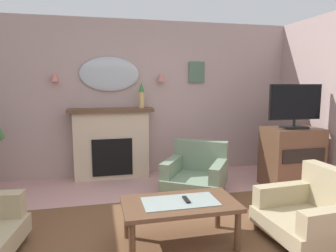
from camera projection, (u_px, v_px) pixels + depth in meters
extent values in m
cube|color=#B29993|center=(132.00, 99.00, 5.21)|extent=(6.61, 0.10, 2.60)
cube|color=brown|center=(165.00, 247.00, 2.93)|extent=(3.20, 2.40, 0.01)
cube|color=beige|center=(112.00, 145.00, 5.03)|extent=(1.20, 0.28, 1.10)
cube|color=black|center=(112.00, 157.00, 4.96)|extent=(0.64, 0.12, 0.60)
cube|color=brown|center=(111.00, 110.00, 4.93)|extent=(1.36, 0.36, 0.06)
cylinder|color=tan|center=(142.00, 100.00, 5.00)|extent=(0.09, 0.09, 0.26)
cone|color=#38753D|center=(141.00, 87.00, 4.97)|extent=(0.10, 0.10, 0.16)
ellipsoid|color=#B2BCC6|center=(109.00, 74.00, 4.99)|extent=(0.96, 0.06, 0.56)
cone|color=#D17066|center=(54.00, 77.00, 4.76)|extent=(0.14, 0.14, 0.14)
cone|color=#D17066|center=(161.00, 77.00, 5.14)|extent=(0.14, 0.14, 0.14)
cube|color=#4C6B56|center=(197.00, 72.00, 5.33)|extent=(0.28, 0.03, 0.36)
cube|color=brown|center=(180.00, 204.00, 2.92)|extent=(1.10, 0.60, 0.04)
cube|color=#8C9E99|center=(180.00, 202.00, 2.92)|extent=(0.72, 0.36, 0.01)
cylinder|color=brown|center=(132.00, 244.00, 2.61)|extent=(0.06, 0.06, 0.40)
cylinder|color=brown|center=(238.00, 232.00, 2.83)|extent=(0.06, 0.06, 0.40)
cylinder|color=brown|center=(127.00, 220.00, 3.08)|extent=(0.06, 0.06, 0.40)
cylinder|color=brown|center=(218.00, 211.00, 3.30)|extent=(0.06, 0.06, 0.40)
cube|color=black|center=(186.00, 200.00, 2.94)|extent=(0.04, 0.16, 0.02)
cylinder|color=brown|center=(21.00, 238.00, 3.02)|extent=(0.07, 0.07, 0.10)
cube|color=tan|center=(306.00, 224.00, 3.04)|extent=(0.85, 0.85, 0.16)
cube|color=tan|center=(336.00, 191.00, 3.09)|extent=(0.21, 0.81, 0.45)
cube|color=tan|center=(285.00, 194.00, 3.33)|extent=(0.73, 0.19, 0.22)
cube|color=tan|center=(335.00, 220.00, 2.69)|extent=(0.73, 0.19, 0.22)
cylinder|color=brown|center=(256.00, 226.00, 3.28)|extent=(0.06, 0.06, 0.10)
cylinder|color=brown|center=(309.00, 218.00, 3.47)|extent=(0.06, 0.06, 0.10)
cube|color=gray|center=(195.00, 181.00, 4.35)|extent=(1.11, 1.11, 0.16)
cube|color=gray|center=(201.00, 155.00, 4.62)|extent=(0.76, 0.57, 0.45)
cube|color=gray|center=(172.00, 166.00, 4.43)|extent=(0.51, 0.68, 0.22)
cube|color=gray|center=(219.00, 171.00, 4.20)|extent=(0.51, 0.68, 0.22)
cylinder|color=brown|center=(164.00, 195.00, 4.16)|extent=(0.06, 0.06, 0.10)
cylinder|color=brown|center=(213.00, 202.00, 3.93)|extent=(0.06, 0.06, 0.10)
cylinder|color=brown|center=(179.00, 180.00, 4.79)|extent=(0.06, 0.06, 0.10)
cylinder|color=brown|center=(223.00, 185.00, 4.57)|extent=(0.06, 0.06, 0.10)
cube|color=brown|center=(291.00, 157.00, 4.62)|extent=(0.80, 0.56, 0.90)
cube|color=black|center=(304.00, 156.00, 4.34)|extent=(0.68, 0.02, 0.20)
cube|color=black|center=(294.00, 127.00, 4.54)|extent=(0.36, 0.24, 0.03)
cylinder|color=black|center=(294.00, 123.00, 4.53)|extent=(0.04, 0.04, 0.10)
cube|color=black|center=(295.00, 102.00, 4.49)|extent=(0.84, 0.04, 0.52)
cube|color=black|center=(296.00, 102.00, 4.47)|extent=(0.80, 0.01, 0.48)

